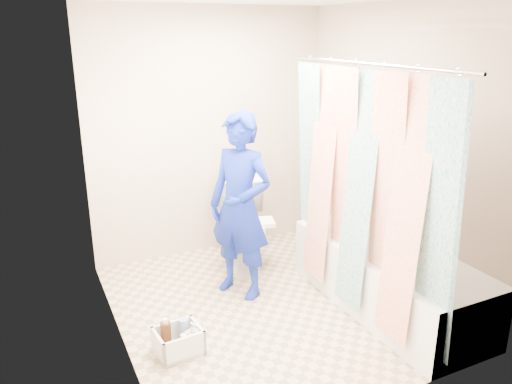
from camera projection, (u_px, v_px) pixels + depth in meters
name	position (u px, v px, depth m)	size (l,w,h in m)	color
floor	(270.00, 305.00, 4.13)	(2.60, 2.60, 0.00)	tan
wall_back	(210.00, 134.00, 4.88)	(2.40, 0.02, 2.40)	#B8A38D
wall_front	(384.00, 221.00, 2.65)	(2.40, 0.02, 2.40)	#B8A38D
wall_left	(109.00, 185.00, 3.27)	(0.02, 2.60, 2.40)	#B8A38D
wall_right	(396.00, 149.00, 4.26)	(0.02, 2.60, 2.40)	#B8A38D
bathtub	(388.00, 276.00, 4.04)	(0.70, 1.75, 0.50)	white
curtain_rod	(369.00, 64.00, 3.38)	(0.02, 0.02, 1.90)	silver
shower_curtain	(361.00, 194.00, 3.67)	(0.06, 1.75, 1.80)	silver
toilet	(246.00, 225.00, 4.74)	(0.45, 0.79, 0.81)	silver
tank_lid	(247.00, 223.00, 4.60)	(0.49, 0.21, 0.04)	white
tank_internals	(238.00, 180.00, 4.82)	(0.19, 0.09, 0.26)	black
plumber	(240.00, 207.00, 4.10)	(0.57, 0.38, 1.57)	navy
cleaning_caddy	(180.00, 341.00, 3.50)	(0.33, 0.28, 0.24)	silver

